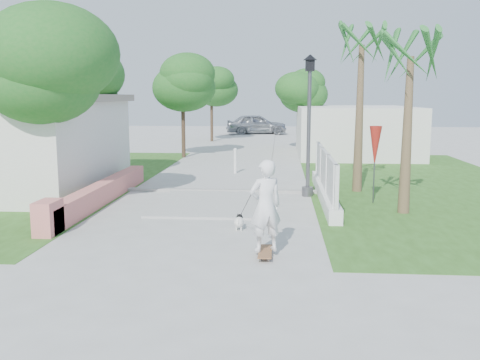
# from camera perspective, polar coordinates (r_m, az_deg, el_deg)

# --- Properties ---
(ground) EXTENTS (90.00, 90.00, 0.00)m
(ground) POSITION_cam_1_polar(r_m,az_deg,el_deg) (12.02, -5.49, -6.38)
(ground) COLOR #B7B7B2
(ground) RESTS_ON ground
(path_strip) EXTENTS (3.20, 36.00, 0.06)m
(path_strip) POSITION_cam_1_polar(r_m,az_deg,el_deg) (31.64, 0.64, 3.27)
(path_strip) COLOR #B7B7B2
(path_strip) RESTS_ON ground
(curb) EXTENTS (6.50, 0.25, 0.10)m
(curb) POSITION_cam_1_polar(r_m,az_deg,el_deg) (17.81, -2.24, -1.14)
(curb) COLOR #999993
(curb) RESTS_ON ground
(grass_left) EXTENTS (8.00, 20.00, 0.01)m
(grass_left) POSITION_cam_1_polar(r_m,az_deg,el_deg) (21.64, -20.35, -0.02)
(grass_left) COLOR #30581B
(grass_left) RESTS_ON ground
(grass_right) EXTENTS (8.00, 20.00, 0.01)m
(grass_right) POSITION_cam_1_polar(r_m,az_deg,el_deg) (20.30, 18.48, -0.48)
(grass_right) COLOR #30581B
(grass_right) RESTS_ON ground
(pink_wall) EXTENTS (0.45, 8.20, 0.80)m
(pink_wall) POSITION_cam_1_polar(r_m,az_deg,el_deg) (16.14, -14.97, -1.55)
(pink_wall) COLOR #E17573
(pink_wall) RESTS_ON ground
(lattice_fence) EXTENTS (0.35, 7.00, 1.50)m
(lattice_fence) POSITION_cam_1_polar(r_m,az_deg,el_deg) (16.69, 9.04, -0.21)
(lattice_fence) COLOR white
(lattice_fence) RESTS_ON ground
(building_right) EXTENTS (6.00, 8.00, 2.60)m
(building_right) POSITION_cam_1_polar(r_m,az_deg,el_deg) (29.75, 12.05, 5.16)
(building_right) COLOR silver
(building_right) RESTS_ON ground
(street_lamp) EXTENTS (0.44, 0.44, 4.44)m
(street_lamp) POSITION_cam_1_polar(r_m,az_deg,el_deg) (16.96, 7.36, 6.37)
(street_lamp) COLOR #59595E
(street_lamp) RESTS_ON ground
(bollard) EXTENTS (0.14, 0.14, 1.09)m
(bollard) POSITION_cam_1_polar(r_m,az_deg,el_deg) (21.65, -0.52, 2.10)
(bollard) COLOR white
(bollard) RESTS_ON ground
(patio_umbrella) EXTENTS (0.36, 0.36, 2.30)m
(patio_umbrella) POSITION_cam_1_polar(r_m,az_deg,el_deg) (16.23, 14.22, 3.44)
(patio_umbrella) COLOR #59595E
(patio_umbrella) RESTS_ON ground
(tree_left_near) EXTENTS (3.60, 3.60, 5.28)m
(tree_left_near) POSITION_cam_1_polar(r_m,az_deg,el_deg) (15.81, -20.31, 10.77)
(tree_left_near) COLOR #4C3826
(tree_left_near) RESTS_ON ground
(tree_left_mid) EXTENTS (3.20, 3.20, 4.85)m
(tree_left_mid) POSITION_cam_1_polar(r_m,az_deg,el_deg) (21.26, -16.55, 9.47)
(tree_left_mid) COLOR #4C3826
(tree_left_mid) RESTS_ON ground
(tree_path_left) EXTENTS (3.40, 3.40, 5.23)m
(tree_path_left) POSITION_cam_1_polar(r_m,az_deg,el_deg) (27.86, -6.11, 10.25)
(tree_path_left) COLOR #4C3826
(tree_path_left) RESTS_ON ground
(tree_path_right) EXTENTS (3.00, 3.00, 4.79)m
(tree_path_right) POSITION_cam_1_polar(r_m,az_deg,el_deg) (31.43, 6.60, 9.50)
(tree_path_right) COLOR #4C3826
(tree_path_right) RESTS_ON ground
(tree_path_far) EXTENTS (3.20, 3.20, 5.17)m
(tree_path_far) POSITION_cam_1_polar(r_m,az_deg,el_deg) (37.71, -3.04, 9.94)
(tree_path_far) COLOR #4C3826
(tree_path_far) RESTS_ON ground
(palm_far) EXTENTS (1.80, 1.80, 5.30)m
(palm_far) POSITION_cam_1_polar(r_m,az_deg,el_deg) (18.15, 12.83, 12.89)
(palm_far) COLOR brown
(palm_far) RESTS_ON ground
(palm_near) EXTENTS (1.80, 1.80, 4.70)m
(palm_near) POSITION_cam_1_polar(r_m,az_deg,el_deg) (15.03, 17.71, 11.53)
(palm_near) COLOR brown
(palm_near) RESTS_ON ground
(skateboarder) EXTENTS (1.08, 2.77, 1.95)m
(skateboarder) POSITION_cam_1_polar(r_m,az_deg,el_deg) (11.31, 1.30, -2.82)
(skateboarder) COLOR brown
(skateboarder) RESTS_ON ground
(dog) EXTENTS (0.24, 0.54, 0.37)m
(dog) POSITION_cam_1_polar(r_m,az_deg,el_deg) (12.82, -0.10, -4.45)
(dog) COLOR white
(dog) RESTS_ON ground
(parked_car) EXTENTS (5.26, 2.87, 1.70)m
(parked_car) POSITION_cam_1_polar(r_m,az_deg,el_deg) (44.51, 1.76, 5.97)
(parked_car) COLOR #9A9CA2
(parked_car) RESTS_ON ground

